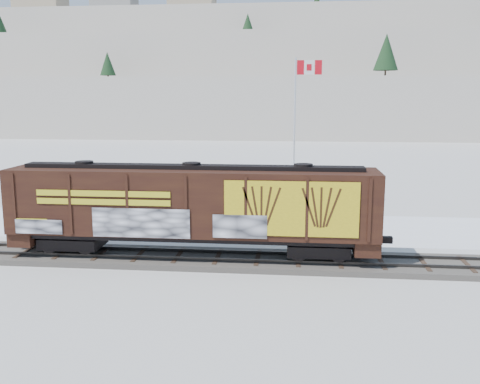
# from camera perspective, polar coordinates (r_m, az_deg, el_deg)

# --- Properties ---
(ground) EXTENTS (500.00, 500.00, 0.00)m
(ground) POSITION_cam_1_polar(r_m,az_deg,el_deg) (26.98, -2.38, -7.47)
(ground) COLOR white
(ground) RESTS_ON ground
(rail_track) EXTENTS (50.00, 3.40, 0.43)m
(rail_track) POSITION_cam_1_polar(r_m,az_deg,el_deg) (26.93, -2.38, -7.17)
(rail_track) COLOR #59544C
(rail_track) RESTS_ON ground
(parking_strip) EXTENTS (40.00, 8.00, 0.03)m
(parking_strip) POSITION_cam_1_polar(r_m,az_deg,el_deg) (34.14, -0.57, -3.67)
(parking_strip) COLOR white
(parking_strip) RESTS_ON ground
(hillside) EXTENTS (360.00, 110.00, 93.00)m
(hillside) POSITION_cam_1_polar(r_m,az_deg,el_deg) (165.40, 4.70, 12.20)
(hillside) COLOR white
(hillside) RESTS_ON ground
(hopper_railcar) EXTENTS (18.06, 3.06, 4.46)m
(hopper_railcar) POSITION_cam_1_polar(r_m,az_deg,el_deg) (26.45, -5.12, -1.33)
(hopper_railcar) COLOR black
(hopper_railcar) RESTS_ON rail_track
(flagpole) EXTENTS (2.30, 0.90, 10.90)m
(flagpole) POSITION_cam_1_polar(r_m,az_deg,el_deg) (38.99, 5.95, 3.92)
(flagpole) COLOR silver
(flagpole) RESTS_ON ground
(car_silver) EXTENTS (4.67, 3.32, 1.48)m
(car_silver) POSITION_cam_1_polar(r_m,az_deg,el_deg) (34.23, -4.05, -2.37)
(car_silver) COLOR silver
(car_silver) RESTS_ON parking_strip
(car_white) EXTENTS (4.45, 1.90, 1.43)m
(car_white) POSITION_cam_1_polar(r_m,az_deg,el_deg) (32.39, 8.53, -3.22)
(car_white) COLOR white
(car_white) RESTS_ON parking_strip
(car_dark) EXTENTS (4.89, 3.49, 1.31)m
(car_dark) POSITION_cam_1_polar(r_m,az_deg,el_deg) (32.58, 5.68, -3.18)
(car_dark) COLOR black
(car_dark) RESTS_ON parking_strip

